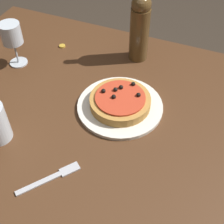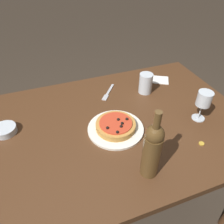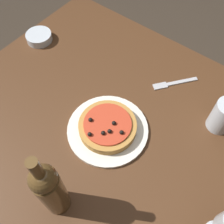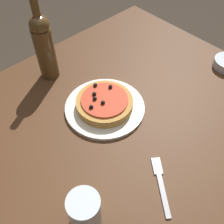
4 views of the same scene
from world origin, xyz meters
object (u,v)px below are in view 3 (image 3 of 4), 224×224
object	(u,v)px
dining_table	(128,142)
wine_bottle	(50,189)
pizza	(108,126)
side_bowl	(39,37)
water_cup	(223,116)
fork	(172,84)
dinner_plate	(108,130)

from	to	relation	value
dining_table	wine_bottle	xyz separation A→B (m)	(0.02, 0.32, 0.23)
pizza	wine_bottle	xyz separation A→B (m)	(-0.04, 0.27, 0.10)
pizza	side_bowl	xyz separation A→B (m)	(0.50, -0.17, -0.01)
water_cup	side_bowl	size ratio (longest dim) A/B	1.11
side_bowl	fork	world-z (taller)	side_bowl
dinner_plate	wine_bottle	bearing A→B (deg)	97.51
pizza	fork	xyz separation A→B (m)	(-0.07, -0.31, -0.03)
dinner_plate	side_bowl	bearing A→B (deg)	-18.33
pizza	side_bowl	size ratio (longest dim) A/B	1.78
dinner_plate	wine_bottle	world-z (taller)	wine_bottle
dinner_plate	fork	distance (m)	0.32
water_cup	dinner_plate	bearing A→B (deg)	41.00
dinner_plate	wine_bottle	size ratio (longest dim) A/B	0.87
wine_bottle	side_bowl	distance (m)	0.71
dinner_plate	water_cup	xyz separation A→B (m)	(-0.28, -0.25, 0.05)
pizza	side_bowl	distance (m)	0.53
dinner_plate	water_cup	bearing A→B (deg)	-139.00
wine_bottle	side_bowl	bearing A→B (deg)	-39.16
dining_table	wine_bottle	world-z (taller)	wine_bottle
dinner_plate	fork	bearing A→B (deg)	-102.67
dining_table	wine_bottle	bearing A→B (deg)	86.24
dining_table	pizza	bearing A→B (deg)	39.84
pizza	fork	distance (m)	0.32
dining_table	water_cup	bearing A→B (deg)	-138.65
pizza	water_cup	bearing A→B (deg)	-138.95
dinner_plate	pizza	world-z (taller)	pizza
wine_bottle	side_bowl	size ratio (longest dim) A/B	2.89
dining_table	water_cup	size ratio (longest dim) A/B	10.76
dining_table	fork	bearing A→B (deg)	-92.69
side_bowl	dining_table	bearing A→B (deg)	167.94
dining_table	dinner_plate	world-z (taller)	dinner_plate
wine_bottle	side_bowl	world-z (taller)	wine_bottle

